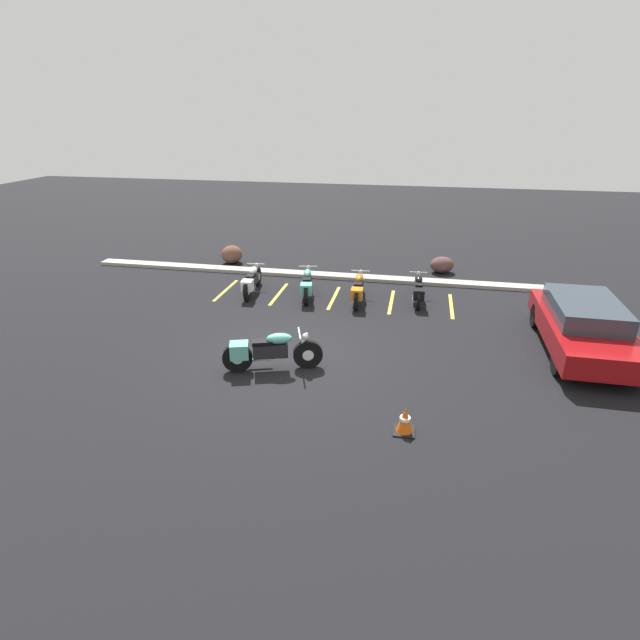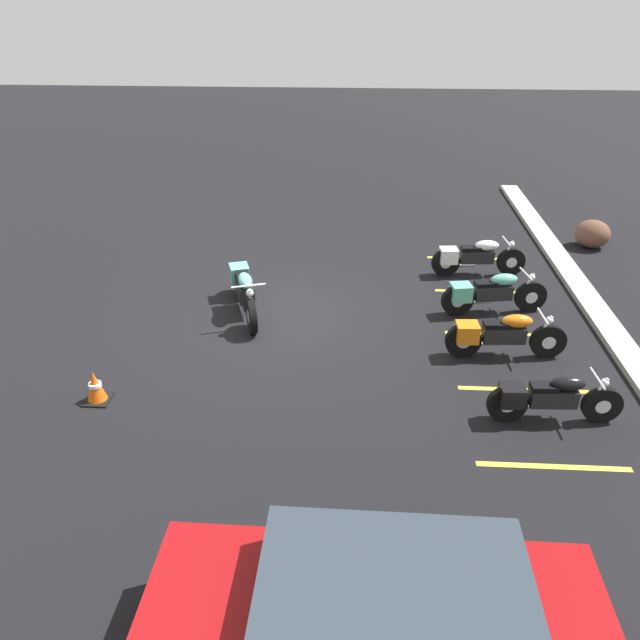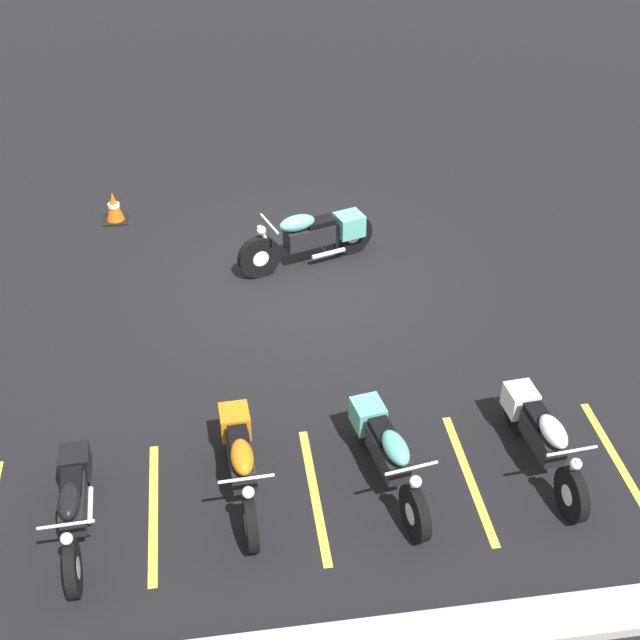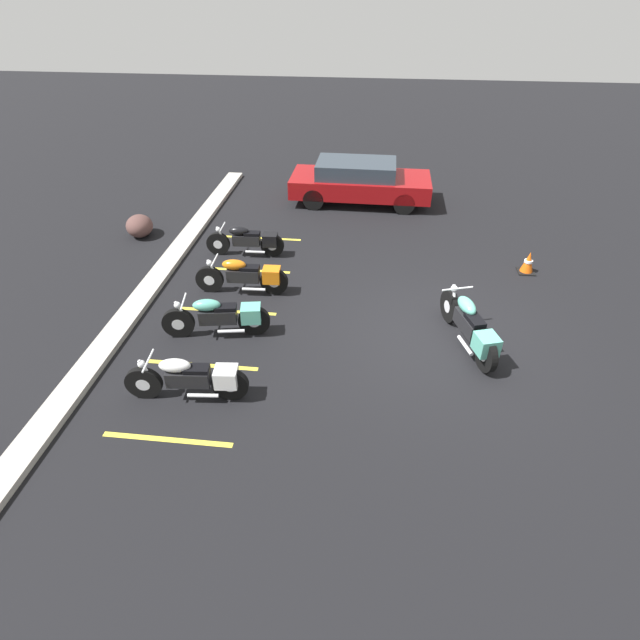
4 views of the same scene
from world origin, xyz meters
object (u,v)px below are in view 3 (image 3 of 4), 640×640
at_px(motorcycle_teal_featured, 313,236).
at_px(parked_bike_1, 386,451).
at_px(parked_bike_3, 74,502).
at_px(traffic_cone, 114,208).
at_px(parked_bike_2, 241,459).
at_px(parked_bike_0, 540,434).

distance_m(motorcycle_teal_featured, parked_bike_1, 4.83).
bearing_deg(parked_bike_3, parked_bike_1, 91.88).
height_order(motorcycle_teal_featured, parked_bike_1, motorcycle_teal_featured).
xyz_separation_m(parked_bike_3, traffic_cone, (-0.10, -6.91, -0.17)).
height_order(parked_bike_2, traffic_cone, parked_bike_2).
distance_m(motorcycle_teal_featured, parked_bike_2, 4.95).
height_order(parked_bike_0, parked_bike_3, parked_bike_0).
bearing_deg(motorcycle_teal_featured, parked_bike_2, 54.89).
relative_size(parked_bike_2, traffic_cone, 3.92).
distance_m(parked_bike_0, parked_bike_3, 5.29).
height_order(motorcycle_teal_featured, parked_bike_3, motorcycle_teal_featured).
bearing_deg(motorcycle_teal_featured, parked_bike_1, 74.21).
distance_m(parked_bike_3, traffic_cone, 6.91).
xyz_separation_m(parked_bike_1, parked_bike_3, (3.45, 0.26, -0.03)).
xyz_separation_m(motorcycle_teal_featured, parked_bike_2, (1.48, 4.72, -0.04)).
relative_size(parked_bike_3, traffic_cone, 3.73).
bearing_deg(motorcycle_teal_featured, parked_bike_0, 94.73).
xyz_separation_m(parked_bike_0, parked_bike_1, (1.83, 0.01, 0.01)).
bearing_deg(traffic_cone, parked_bike_1, 116.71).
distance_m(motorcycle_teal_featured, parked_bike_0, 5.21).
relative_size(motorcycle_teal_featured, parked_bike_3, 1.11).
xyz_separation_m(motorcycle_teal_featured, parked_bike_0, (-2.00, 4.82, -0.04)).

